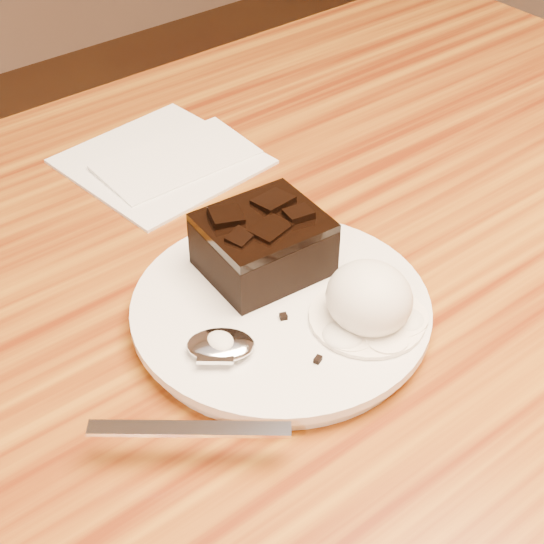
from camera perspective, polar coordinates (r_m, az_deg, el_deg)
plate at (r=0.61m, az=0.59°, el=-2.74°), size 0.21×0.21×0.02m
brownie at (r=0.62m, az=-0.60°, el=1.63°), size 0.09×0.08×0.04m
ice_cream_scoop at (r=0.58m, az=6.53°, el=-1.74°), size 0.06×0.06×0.05m
melt_puddle at (r=0.59m, az=6.39°, el=-3.10°), size 0.08×0.08×0.00m
spoon at (r=0.56m, az=-3.45°, el=-5.02°), size 0.16×0.14×0.01m
napkin at (r=0.79m, az=-7.42°, el=7.44°), size 0.17×0.17×0.01m
crumb_a at (r=0.61m, az=-1.34°, el=-1.37°), size 0.01×0.01×0.00m
crumb_b at (r=0.60m, az=5.62°, el=-2.84°), size 0.01×0.01×0.00m
crumb_c at (r=0.56m, az=3.09°, el=-5.88°), size 0.01×0.01×0.00m
crumb_d at (r=0.59m, az=0.77°, el=-3.00°), size 0.01×0.01×0.00m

